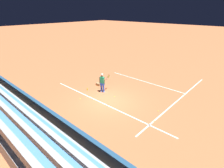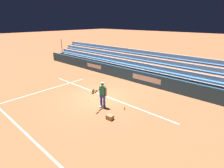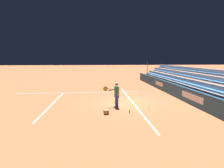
{
  "view_description": "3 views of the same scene",
  "coord_description": "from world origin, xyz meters",
  "px_view_note": "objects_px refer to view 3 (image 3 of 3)",
  "views": [
    {
      "loc": [
        8.49,
        -8.87,
        6.76
      ],
      "look_at": [
        -0.61,
        1.19,
        0.94
      ],
      "focal_mm": 28.0,
      "sensor_mm": 36.0,
      "label": 1
    },
    {
      "loc": [
        -8.77,
        8.07,
        5.35
      ],
      "look_at": [
        -1.44,
        -0.04,
        1.36
      ],
      "focal_mm": 28.0,
      "sensor_mm": 36.0,
      "label": 2
    },
    {
      "loc": [
        -13.01,
        2.17,
        3.31
      ],
      "look_at": [
        0.06,
        1.06,
        1.41
      ],
      "focal_mm": 28.0,
      "sensor_mm": 36.0,
      "label": 3
    }
  ],
  "objects_px": {
    "tennis_ball_on_baseline": "(149,108)",
    "tennis_ball_by_box": "(106,93)",
    "tennis_ball_toward_net": "(114,102)",
    "tennis_ball_far_left": "(119,92)",
    "ball_box_cardboard": "(106,112)",
    "tennis_player": "(116,95)",
    "water_bottle": "(129,111)"
  },
  "relations": [
    {
      "from": "tennis_ball_toward_net",
      "to": "water_bottle",
      "type": "height_order",
      "value": "water_bottle"
    },
    {
      "from": "tennis_player",
      "to": "tennis_ball_on_baseline",
      "type": "xyz_separation_m",
      "value": [
        -0.47,
        -2.13,
        -0.86
      ]
    },
    {
      "from": "ball_box_cardboard",
      "to": "tennis_ball_toward_net",
      "type": "distance_m",
      "value": 2.84
    },
    {
      "from": "tennis_ball_toward_net",
      "to": "tennis_ball_on_baseline",
      "type": "xyz_separation_m",
      "value": [
        -1.84,
        -2.13,
        0.0
      ]
    },
    {
      "from": "tennis_ball_on_baseline",
      "to": "tennis_ball_by_box",
      "type": "height_order",
      "value": "same"
    },
    {
      "from": "tennis_player",
      "to": "tennis_ball_toward_net",
      "type": "height_order",
      "value": "tennis_player"
    },
    {
      "from": "tennis_player",
      "to": "tennis_ball_toward_net",
      "type": "distance_m",
      "value": 1.62
    },
    {
      "from": "tennis_ball_far_left",
      "to": "tennis_ball_on_baseline",
      "type": "bearing_deg",
      "value": -168.27
    },
    {
      "from": "tennis_ball_far_left",
      "to": "tennis_ball_on_baseline",
      "type": "height_order",
      "value": "same"
    },
    {
      "from": "ball_box_cardboard",
      "to": "water_bottle",
      "type": "relative_size",
      "value": 1.82
    },
    {
      "from": "tennis_ball_on_baseline",
      "to": "water_bottle",
      "type": "height_order",
      "value": "water_bottle"
    },
    {
      "from": "ball_box_cardboard",
      "to": "tennis_ball_far_left",
      "type": "distance_m",
      "value": 7.14
    },
    {
      "from": "tennis_player",
      "to": "ball_box_cardboard",
      "type": "height_order",
      "value": "tennis_player"
    },
    {
      "from": "tennis_ball_on_baseline",
      "to": "tennis_ball_by_box",
      "type": "distance_m",
      "value": 6.21
    },
    {
      "from": "tennis_ball_toward_net",
      "to": "tennis_ball_on_baseline",
      "type": "distance_m",
      "value": 2.82
    },
    {
      "from": "tennis_ball_on_baseline",
      "to": "tennis_ball_by_box",
      "type": "xyz_separation_m",
      "value": [
        5.65,
        2.57,
        0.0
      ]
    },
    {
      "from": "ball_box_cardboard",
      "to": "tennis_ball_on_baseline",
      "type": "height_order",
      "value": "ball_box_cardboard"
    },
    {
      "from": "tennis_ball_far_left",
      "to": "tennis_ball_on_baseline",
      "type": "xyz_separation_m",
      "value": [
        -6.06,
        -1.26,
        0.0
      ]
    },
    {
      "from": "tennis_player",
      "to": "water_bottle",
      "type": "height_order",
      "value": "tennis_player"
    },
    {
      "from": "ball_box_cardboard",
      "to": "tennis_ball_by_box",
      "type": "xyz_separation_m",
      "value": [
        6.55,
        -0.33,
        -0.1
      ]
    },
    {
      "from": "tennis_player",
      "to": "tennis_ball_on_baseline",
      "type": "distance_m",
      "value": 2.34
    },
    {
      "from": "tennis_ball_by_box",
      "to": "tennis_ball_toward_net",
      "type": "bearing_deg",
      "value": -173.5
    },
    {
      "from": "tennis_ball_by_box",
      "to": "tennis_player",
      "type": "bearing_deg",
      "value": -175.14
    },
    {
      "from": "tennis_player",
      "to": "tennis_ball_far_left",
      "type": "distance_m",
      "value": 5.72
    },
    {
      "from": "ball_box_cardboard",
      "to": "tennis_ball_toward_net",
      "type": "xyz_separation_m",
      "value": [
        2.73,
        -0.76,
        -0.1
      ]
    },
    {
      "from": "water_bottle",
      "to": "tennis_ball_far_left",
      "type": "bearing_deg",
      "value": -1.6
    },
    {
      "from": "ball_box_cardboard",
      "to": "tennis_ball_toward_net",
      "type": "bearing_deg",
      "value": -15.56
    },
    {
      "from": "tennis_player",
      "to": "tennis_ball_far_left",
      "type": "height_order",
      "value": "tennis_player"
    },
    {
      "from": "tennis_player",
      "to": "tennis_ball_by_box",
      "type": "distance_m",
      "value": 5.28
    },
    {
      "from": "tennis_ball_far_left",
      "to": "ball_box_cardboard",
      "type": "bearing_deg",
      "value": 166.76
    },
    {
      "from": "tennis_ball_toward_net",
      "to": "tennis_ball_by_box",
      "type": "relative_size",
      "value": 1.0
    },
    {
      "from": "tennis_player",
      "to": "water_bottle",
      "type": "distance_m",
      "value": 1.65
    }
  ]
}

